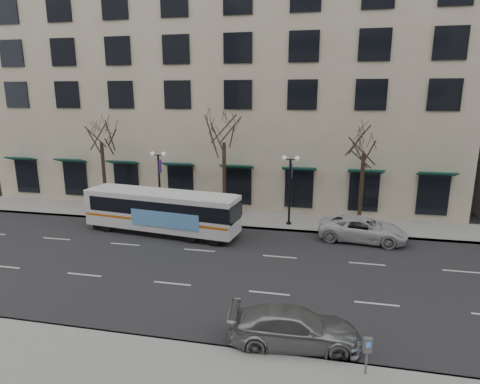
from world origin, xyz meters
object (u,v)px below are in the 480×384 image
(lamp_post_left, at_px, (159,181))
(city_bus, at_px, (162,211))
(tree_far_right, at_px, (365,139))
(silver_car, at_px, (294,328))
(tree_far_mid, at_px, (224,130))
(tree_far_left, at_px, (100,130))
(pay_station, at_px, (367,348))
(white_pickup, at_px, (362,229))
(lamp_post_right, at_px, (290,187))

(lamp_post_left, relative_size, city_bus, 0.47)
(tree_far_right, relative_size, silver_car, 1.61)
(tree_far_mid, bearing_deg, tree_far_left, -180.00)
(silver_car, distance_m, pay_station, 2.89)
(city_bus, height_order, white_pickup, city_bus)
(silver_car, height_order, pay_station, pay_station)
(lamp_post_right, distance_m, city_bus, 9.18)
(tree_far_left, height_order, tree_far_mid, tree_far_mid)
(lamp_post_left, bearing_deg, lamp_post_right, 0.00)
(city_bus, xyz_separation_m, silver_car, (9.92, -11.05, -0.90))
(tree_far_mid, height_order, white_pickup, tree_far_mid)
(tree_far_mid, height_order, lamp_post_left, tree_far_mid)
(tree_far_right, xyz_separation_m, city_bus, (-13.43, -3.95, -4.80))
(tree_far_mid, relative_size, tree_far_right, 1.06)
(tree_far_mid, distance_m, lamp_post_left, 6.40)
(tree_far_mid, relative_size, white_pickup, 1.52)
(lamp_post_left, bearing_deg, pay_station, -48.33)
(tree_far_left, bearing_deg, silver_car, -42.29)
(tree_far_right, relative_size, lamp_post_right, 1.55)
(tree_far_mid, xyz_separation_m, city_bus, (-3.43, -3.95, -5.28))
(tree_far_mid, xyz_separation_m, lamp_post_left, (-4.99, -0.60, -3.96))
(lamp_post_left, bearing_deg, tree_far_right, 2.29)
(tree_far_mid, bearing_deg, city_bus, -131.02)
(lamp_post_left, relative_size, pay_station, 3.87)
(lamp_post_left, bearing_deg, white_pickup, -7.59)
(lamp_post_left, height_order, city_bus, lamp_post_left)
(lamp_post_right, bearing_deg, white_pickup, -21.78)
(city_bus, height_order, pay_station, city_bus)
(tree_far_right, height_order, lamp_post_left, tree_far_right)
(tree_far_mid, height_order, city_bus, tree_far_mid)
(city_bus, bearing_deg, tree_far_left, 156.67)
(tree_far_right, distance_m, white_pickup, 6.21)
(tree_far_mid, height_order, silver_car, tree_far_mid)
(lamp_post_left, bearing_deg, silver_car, -51.43)
(tree_far_left, height_order, silver_car, tree_far_left)
(tree_far_right, bearing_deg, city_bus, -163.62)
(lamp_post_right, height_order, city_bus, lamp_post_right)
(lamp_post_left, distance_m, silver_car, 18.55)
(tree_far_mid, bearing_deg, white_pickup, -14.55)
(lamp_post_right, bearing_deg, lamp_post_left, 180.00)
(lamp_post_left, xyz_separation_m, pay_station, (14.01, -15.74, -1.82))
(lamp_post_left, relative_size, white_pickup, 0.92)
(tree_far_left, xyz_separation_m, city_bus, (6.57, -3.95, -5.07))
(tree_far_left, relative_size, lamp_post_left, 1.60)
(tree_far_right, distance_m, silver_car, 16.43)
(tree_far_left, xyz_separation_m, lamp_post_right, (15.01, -0.60, -3.75))
(white_pickup, distance_m, pay_station, 13.78)
(tree_far_mid, height_order, tree_far_right, tree_far_mid)
(tree_far_mid, xyz_separation_m, white_pickup, (10.01, -2.60, -6.12))
(lamp_post_left, xyz_separation_m, city_bus, (1.56, -3.35, -1.32))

